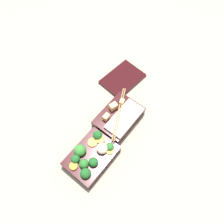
# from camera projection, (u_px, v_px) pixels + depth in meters

# --- Properties ---
(ground_plane) EXTENTS (3.00, 3.00, 0.00)m
(ground_plane) POSITION_uv_depth(u_px,v_px,m) (106.00, 138.00, 0.81)
(ground_plane) COLOR gray
(bento_tray_vegetable) EXTENTS (0.17, 0.12, 0.07)m
(bento_tray_vegetable) POSITION_uv_depth(u_px,v_px,m) (91.00, 156.00, 0.75)
(bento_tray_vegetable) COLOR black
(bento_tray_vegetable) RESTS_ON ground_plane
(bento_tray_rice) EXTENTS (0.20, 0.12, 0.07)m
(bento_tray_rice) POSITION_uv_depth(u_px,v_px,m) (119.00, 117.00, 0.83)
(bento_tray_rice) COLOR black
(bento_tray_rice) RESTS_ON ground_plane
(bento_lid) EXTENTS (0.18, 0.14, 0.01)m
(bento_lid) POSITION_uv_depth(u_px,v_px,m) (123.00, 79.00, 0.93)
(bento_lid) COLOR black
(bento_lid) RESTS_ON ground_plane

